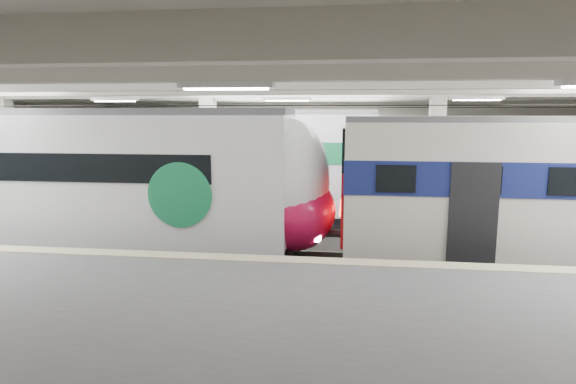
# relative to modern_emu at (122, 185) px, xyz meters

# --- Properties ---
(station_hall) EXTENTS (36.00, 24.00, 5.75)m
(station_hall) POSITION_rel_modern_emu_xyz_m (4.91, -1.74, 0.97)
(station_hall) COLOR black
(station_hall) RESTS_ON ground
(modern_emu) EXTENTS (14.45, 2.98, 4.63)m
(modern_emu) POSITION_rel_modern_emu_xyz_m (0.00, 0.00, 0.00)
(modern_emu) COLOR white
(modern_emu) RESTS_ON ground
(far_train) EXTENTS (14.53, 2.96, 4.61)m
(far_train) POSITION_rel_modern_emu_xyz_m (0.76, 5.50, 0.11)
(far_train) COLOR white
(far_train) RESTS_ON ground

